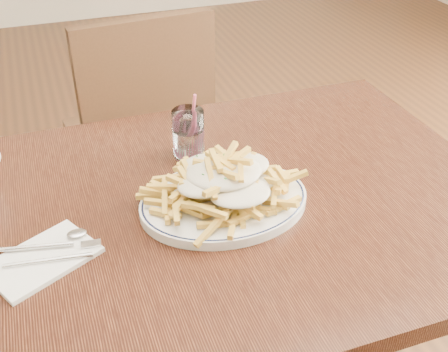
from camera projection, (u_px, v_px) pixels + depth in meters
name	position (u px, v px, depth m)	size (l,w,h in m)	color
table	(204.00, 235.00, 1.13)	(1.20, 0.80, 0.75)	black
chair_far	(142.00, 127.00, 1.83)	(0.46, 0.46, 0.90)	#331E11
fries_plate	(224.00, 201.00, 1.07)	(0.38, 0.34, 0.02)	white
loaded_fries	(224.00, 179.00, 1.04)	(0.32, 0.28, 0.08)	gold
napkin	(42.00, 259.00, 0.95)	(0.18, 0.11, 0.01)	white
cutlery	(41.00, 254.00, 0.95)	(0.19, 0.08, 0.01)	silver
water_glass	(189.00, 137.00, 1.20)	(0.07, 0.07, 0.15)	white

